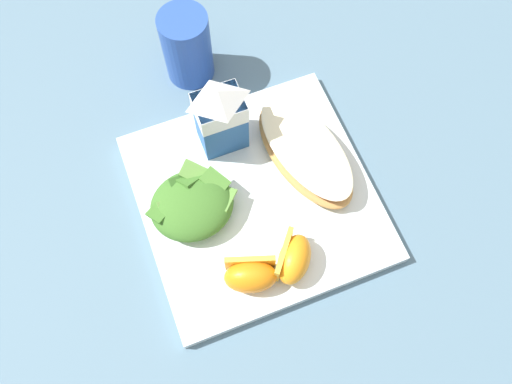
# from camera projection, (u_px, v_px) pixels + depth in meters

# --- Properties ---
(ground) EXTENTS (3.00, 3.00, 0.00)m
(ground) POSITION_uv_depth(u_px,v_px,m) (256.00, 200.00, 0.67)
(ground) COLOR slate
(white_plate) EXTENTS (0.28, 0.28, 0.02)m
(white_plate) POSITION_uv_depth(u_px,v_px,m) (256.00, 198.00, 0.66)
(white_plate) COLOR silver
(white_plate) RESTS_ON ground
(cheesy_pizza_bread) EXTENTS (0.11, 0.18, 0.04)m
(cheesy_pizza_bread) POSITION_uv_depth(u_px,v_px,m) (305.00, 152.00, 0.65)
(cheesy_pizza_bread) COLOR tan
(cheesy_pizza_bread) RESTS_ON white_plate
(green_salad_pile) EXTENTS (0.11, 0.10, 0.04)m
(green_salad_pile) POSITION_uv_depth(u_px,v_px,m) (192.00, 205.00, 0.62)
(green_salad_pile) COLOR #3D7028
(green_salad_pile) RESTS_ON white_plate
(milk_carton) EXTENTS (0.06, 0.04, 0.11)m
(milk_carton) POSITION_uv_depth(u_px,v_px,m) (220.00, 115.00, 0.63)
(milk_carton) COLOR #23569E
(milk_carton) RESTS_ON white_plate
(orange_wedge_front) EXTENTS (0.07, 0.05, 0.04)m
(orange_wedge_front) POSITION_uv_depth(u_px,v_px,m) (251.00, 275.00, 0.59)
(orange_wedge_front) COLOR orange
(orange_wedge_front) RESTS_ON white_plate
(orange_wedge_middle) EXTENTS (0.07, 0.07, 0.04)m
(orange_wedge_middle) POSITION_uv_depth(u_px,v_px,m) (293.00, 259.00, 0.60)
(orange_wedge_middle) COLOR orange
(orange_wedge_middle) RESTS_ON white_plate
(drinking_blue_cup) EXTENTS (0.06, 0.06, 0.11)m
(drinking_blue_cup) POSITION_uv_depth(u_px,v_px,m) (187.00, 47.00, 0.69)
(drinking_blue_cup) COLOR #284CA3
(drinking_blue_cup) RESTS_ON ground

